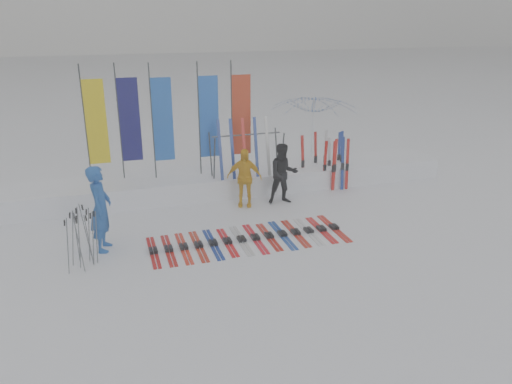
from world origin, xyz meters
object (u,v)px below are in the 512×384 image
object	(u,v)px
ski_row	(249,238)
person_yellow	(244,178)
person_blue	(100,209)
tent_canopy	(313,134)
ski_rack	(246,148)
person_black	(283,174)

from	to	relation	value
ski_row	person_yellow	bearing A→B (deg)	76.39
person_blue	tent_canopy	distance (m)	7.90
ski_row	ski_rack	bearing A→B (deg)	74.40
person_yellow	tent_canopy	size ratio (longest dim) A/B	0.56
person_black	tent_canopy	distance (m)	3.17
person_blue	tent_canopy	size ratio (longest dim) A/B	0.68
person_black	person_yellow	xyz separation A→B (m)	(-1.09, 0.11, -0.04)
ski_row	ski_rack	size ratio (longest dim) A/B	2.25
person_black	ski_row	distance (m)	2.75
person_yellow	ski_row	size ratio (longest dim) A/B	0.35
person_blue	ski_row	size ratio (longest dim) A/B	0.43
tent_canopy	ski_rack	bearing A→B (deg)	-151.47
ski_rack	person_blue	bearing A→B (deg)	-148.00
ski_row	ski_rack	xyz separation A→B (m)	(0.86, 3.07, 1.35)
tent_canopy	ski_rack	xyz separation A→B (m)	(-2.70, -1.47, 0.09)
tent_canopy	ski_rack	size ratio (longest dim) A/B	1.41
ski_rack	tent_canopy	bearing A→B (deg)	28.53
person_black	tent_canopy	world-z (taller)	tent_canopy
tent_canopy	ski_row	size ratio (longest dim) A/B	0.63
person_blue	ski_row	bearing A→B (deg)	-87.67
tent_canopy	ski_rack	world-z (taller)	tent_canopy
ski_row	tent_canopy	bearing A→B (deg)	51.92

